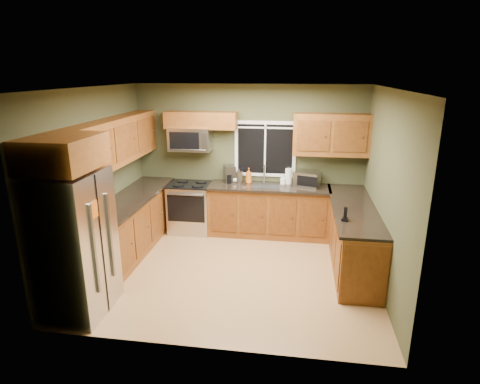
% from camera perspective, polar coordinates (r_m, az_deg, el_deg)
% --- Properties ---
extents(floor, '(4.20, 4.20, 0.00)m').
position_cam_1_polar(floor, '(6.22, -0.95, -11.11)').
color(floor, '#A67949').
rests_on(floor, ground).
extents(ceiling, '(4.20, 4.20, 0.00)m').
position_cam_1_polar(ceiling, '(5.50, -1.09, 14.59)').
color(ceiling, white).
rests_on(ceiling, back_wall).
extents(back_wall, '(4.20, 0.00, 4.20)m').
position_cam_1_polar(back_wall, '(7.44, 1.26, 4.70)').
color(back_wall, '#3F4227').
rests_on(back_wall, ground).
extents(front_wall, '(4.20, 0.00, 4.20)m').
position_cam_1_polar(front_wall, '(4.05, -5.21, -6.01)').
color(front_wall, '#3F4227').
rests_on(front_wall, ground).
extents(left_wall, '(0.00, 3.60, 3.60)m').
position_cam_1_polar(left_wall, '(6.39, -19.93, 1.64)').
color(left_wall, '#3F4227').
rests_on(left_wall, ground).
extents(right_wall, '(0.00, 3.60, 3.60)m').
position_cam_1_polar(right_wall, '(5.77, 20.04, 0.03)').
color(right_wall, '#3F4227').
rests_on(right_wall, ground).
extents(window, '(1.12, 0.03, 1.02)m').
position_cam_1_polar(window, '(7.35, 3.59, 6.13)').
color(window, white).
rests_on(window, back_wall).
extents(base_cabinets_left, '(0.60, 2.65, 0.90)m').
position_cam_1_polar(base_cabinets_left, '(6.94, -15.18, -4.59)').
color(base_cabinets_left, brown).
rests_on(base_cabinets_left, ground).
extents(countertop_left, '(0.65, 2.65, 0.04)m').
position_cam_1_polar(countertop_left, '(6.78, -15.29, -0.90)').
color(countertop_left, black).
rests_on(countertop_left, base_cabinets_left).
extents(base_cabinets_back, '(2.17, 0.60, 0.90)m').
position_cam_1_polar(base_cabinets_back, '(7.36, 4.13, -2.77)').
color(base_cabinets_back, brown).
rests_on(base_cabinets_back, ground).
extents(countertop_back, '(2.17, 0.65, 0.04)m').
position_cam_1_polar(countertop_back, '(7.19, 4.20, 0.69)').
color(countertop_back, black).
rests_on(countertop_back, base_cabinets_back).
extents(base_cabinets_peninsula, '(0.60, 2.52, 0.90)m').
position_cam_1_polar(base_cabinets_peninsula, '(6.51, 15.76, -6.08)').
color(base_cabinets_peninsula, brown).
rests_on(base_cabinets_peninsula, ground).
extents(countertop_peninsula, '(0.65, 2.50, 0.04)m').
position_cam_1_polar(countertop_peninsula, '(6.35, 15.86, -2.13)').
color(countertop_peninsula, black).
rests_on(countertop_peninsula, base_cabinets_peninsula).
extents(upper_cabinets_left, '(0.33, 2.65, 0.72)m').
position_cam_1_polar(upper_cabinets_left, '(6.63, -17.19, 6.93)').
color(upper_cabinets_left, brown).
rests_on(upper_cabinets_left, left_wall).
extents(upper_cabinets_back_left, '(1.30, 0.33, 0.30)m').
position_cam_1_polar(upper_cabinets_back_left, '(7.32, -5.59, 10.13)').
color(upper_cabinets_back_left, brown).
rests_on(upper_cabinets_back_left, back_wall).
extents(upper_cabinets_back_right, '(1.30, 0.33, 0.72)m').
position_cam_1_polar(upper_cabinets_back_right, '(7.15, 12.83, 7.94)').
color(upper_cabinets_back_right, brown).
rests_on(upper_cabinets_back_right, back_wall).
extents(upper_cabinet_over_fridge, '(0.72, 0.90, 0.38)m').
position_cam_1_polar(upper_cabinet_over_fridge, '(4.98, -23.97, 5.13)').
color(upper_cabinet_over_fridge, brown).
rests_on(upper_cabinet_over_fridge, left_wall).
extents(refrigerator, '(0.74, 0.90, 1.80)m').
position_cam_1_polar(refrigerator, '(5.30, -22.51, -6.90)').
color(refrigerator, '#B7B7BC').
rests_on(refrigerator, ground).
extents(range, '(0.76, 0.69, 0.94)m').
position_cam_1_polar(range, '(7.57, -7.01, -2.15)').
color(range, '#B7B7BC').
rests_on(range, ground).
extents(microwave, '(0.76, 0.41, 0.42)m').
position_cam_1_polar(microwave, '(7.39, -7.08, 7.48)').
color(microwave, '#B7B7BC').
rests_on(microwave, back_wall).
extents(sink, '(0.60, 0.42, 0.36)m').
position_cam_1_polar(sink, '(7.21, 3.30, 1.02)').
color(sink, slate).
rests_on(sink, countertop_back).
extents(toaster_oven, '(0.50, 0.44, 0.27)m').
position_cam_1_polar(toaster_oven, '(7.23, 9.51, 1.84)').
color(toaster_oven, '#B7B7BC').
rests_on(toaster_oven, countertop_back).
extents(coffee_maker, '(0.26, 0.30, 0.31)m').
position_cam_1_polar(coffee_maker, '(7.40, -1.51, 2.51)').
color(coffee_maker, slate).
rests_on(coffee_maker, countertop_back).
extents(kettle, '(0.16, 0.16, 0.26)m').
position_cam_1_polar(kettle, '(7.38, -0.15, 2.29)').
color(kettle, '#B7B7BC').
rests_on(kettle, countertop_back).
extents(paper_towel_roll, '(0.13, 0.13, 0.31)m').
position_cam_1_polar(paper_towel_roll, '(7.33, 6.90, 2.24)').
color(paper_towel_roll, white).
rests_on(paper_towel_roll, countertop_back).
extents(soap_bottle_a, '(0.13, 0.13, 0.29)m').
position_cam_1_polar(soap_bottle_a, '(7.32, 1.25, 2.33)').
color(soap_bottle_a, '#D86014').
rests_on(soap_bottle_a, countertop_back).
extents(soap_bottle_b, '(0.10, 0.10, 0.18)m').
position_cam_1_polar(soap_bottle_b, '(7.31, 6.17, 1.78)').
color(soap_bottle_b, white).
rests_on(soap_bottle_b, countertop_back).
extents(soap_bottle_c, '(0.19, 0.19, 0.18)m').
position_cam_1_polar(soap_bottle_c, '(7.39, -0.84, 2.06)').
color(soap_bottle_c, white).
rests_on(soap_bottle_c, countertop_back).
extents(cordless_phone, '(0.11, 0.11, 0.20)m').
position_cam_1_polar(cordless_phone, '(5.69, 14.74, -3.41)').
color(cordless_phone, black).
rests_on(cordless_phone, countertop_peninsula).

